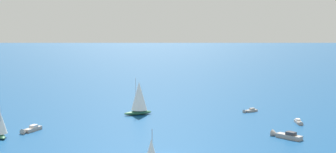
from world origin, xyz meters
The scene contains 6 objects.
motorboat_far_stbd centered at (-26.34, 50.58, 0.50)m, with size 6.60×3.19×1.86m.
motorboat_inshore centered at (-9.35, 37.03, 0.74)m, with size 9.26×7.17×2.74m.
motorboat_offshore centered at (-49.42, 42.42, 0.50)m, with size 3.93×6.58×1.87m.
sailboat_trailing centered at (-26.98, -44.62, 4.32)m, with size 7.59×5.22×9.47m.
sailboat_ahead centered at (-53.11, 0.19, 6.33)m, with size 7.01×11.14×13.87m.
motorboat_outer_ring_d centered at (-32.95, -36.74, 0.64)m, with size 7.90×6.31×2.36m.
Camera 1 is at (107.48, -22.67, 31.82)m, focal length 47.26 mm.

